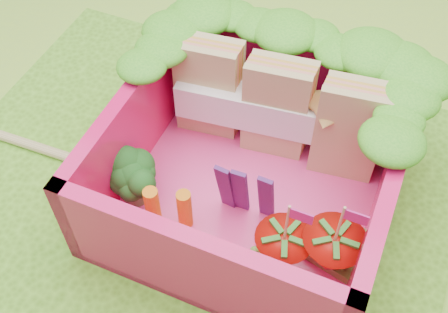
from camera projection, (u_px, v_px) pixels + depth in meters
ground at (173, 225)px, 2.78m from camera, size 14.00×14.00×0.00m
placemat at (173, 223)px, 2.77m from camera, size 2.60×2.60×0.03m
bento_floor at (251, 193)px, 2.84m from camera, size 1.30×1.30×0.05m
bento_box at (253, 163)px, 2.64m from camera, size 1.30×1.30×0.55m
lettuce_ruffle at (292, 48)px, 2.65m from camera, size 1.43×0.77×0.11m
sandwich_stack at (279, 109)px, 2.78m from camera, size 1.08×0.29×0.57m
broccoli at (132, 178)px, 2.66m from camera, size 0.32×0.32×0.24m
carrot_sticks at (168, 210)px, 2.59m from camera, size 0.19×0.14×0.29m
purple_wedges at (244, 192)px, 2.58m from camera, size 0.26×0.05×0.38m
strawberry_left at (282, 252)px, 2.45m from camera, size 0.25×0.25×0.49m
strawberry_right at (331, 255)px, 2.43m from camera, size 0.27×0.27×0.51m
snap_peas at (314, 252)px, 2.57m from camera, size 0.61×0.47×0.05m
chopsticks at (8, 138)px, 3.07m from camera, size 2.50×0.14×0.04m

